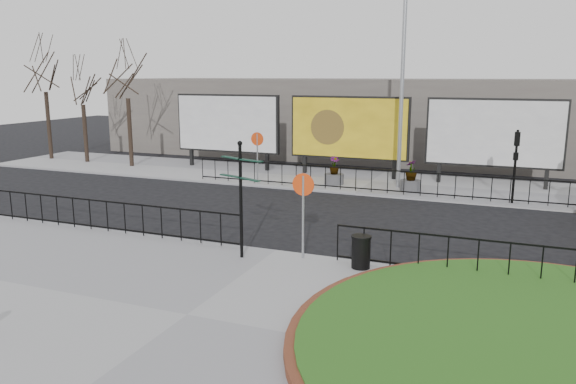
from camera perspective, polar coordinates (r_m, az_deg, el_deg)
The scene contains 23 objects.
ground at distance 16.98m, azimuth -1.19°, elevation -6.29°, with size 90.00×90.00×0.00m, color black.
pavement_near at distance 12.82m, azimuth -10.21°, elevation -12.40°, with size 30.00×10.00×0.12m, color gray.
pavement_far at distance 28.07m, azimuth 8.48°, elevation 0.99°, with size 44.00×6.00×0.12m, color gray.
brick_edge at distance 12.02m, azimuth 26.05°, elevation -14.41°, with size 10.40×10.40×0.18m, color brown.
grass_lawn at distance 12.01m, azimuth 26.06°, elevation -14.32°, with size 10.00×10.00×0.22m, color #204F15.
railing_near_left at distance 19.63m, azimuth -17.90°, elevation -2.34°, with size 10.00×0.10×1.10m, color black, non-canonical shape.
railing_near_right at distance 15.25m, azimuth 21.56°, elevation -6.63°, with size 9.00×0.10×1.10m, color black, non-canonical shape.
railing_far at distance 25.15m, azimuth 9.28°, elevation 1.12°, with size 18.00×0.10×1.10m, color black, non-canonical shape.
speed_sign_far at distance 26.98m, azimuth -3.13°, elevation 4.66°, with size 0.64×0.07×2.47m.
speed_sign_near at distance 15.76m, azimuth 1.56°, elevation -0.49°, with size 0.64×0.07×2.47m.
billboard_left at distance 31.64m, azimuth -6.18°, elevation 6.91°, with size 6.20×0.31×4.10m.
billboard_mid at distance 29.02m, azimuth 6.19°, elevation 6.47°, with size 6.20×0.31×4.10m.
billboard_right at distance 27.95m, azimuth 20.20°, elevation 5.61°, with size 6.20×0.31×4.10m.
lamp_post at distance 26.29m, azimuth 11.52°, elevation 10.61°, with size 0.74×0.18×9.23m.
signal_pole_a at distance 24.38m, azimuth 22.14°, elevation 3.46°, with size 0.22×0.26×3.00m.
tree_left at distance 33.33m, azimuth -15.91°, elevation 8.54°, with size 2.00×2.00×7.00m, color #2D2119, non-canonical shape.
tree_mid at distance 35.82m, azimuth -20.06°, elevation 7.83°, with size 2.00×2.00×6.20m, color #2D2119, non-canonical shape.
tree_far at distance 37.99m, azimuth -23.34°, elevation 8.76°, with size 2.00×2.00×7.50m, color #2D2119, non-canonical shape.
building_backdrop at distance 37.48m, azimuth 12.23°, elevation 7.32°, with size 40.00×10.00×5.00m, color #5E5952.
fingerpost_sign at distance 15.82m, azimuth -4.83°, elevation 0.39°, with size 1.54×0.78×3.37m.
litter_bin at distance 15.42m, azimuth 7.43°, elevation -6.03°, with size 0.55×0.55×0.91m.
planter_a at distance 27.02m, azimuth 4.71°, elevation 1.77°, with size 0.93×0.93×1.34m.
planter_c at distance 25.92m, azimuth 12.37°, elevation 1.21°, with size 0.94×0.94×1.41m.
Camera 1 is at (6.36, -14.83, 5.28)m, focal length 35.00 mm.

